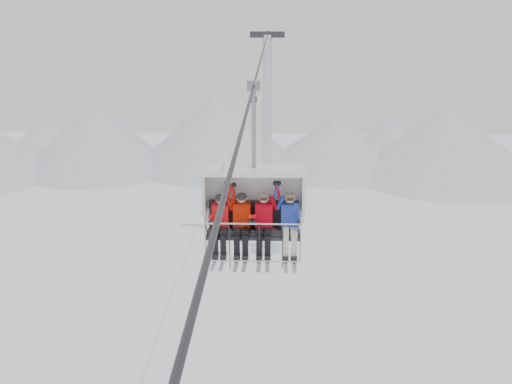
{
  "coord_description": "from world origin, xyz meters",
  "views": [
    {
      "loc": [
        0.47,
        -15.86,
        15.05
      ],
      "look_at": [
        0.0,
        0.0,
        10.36
      ],
      "focal_mm": 45.0,
      "sensor_mm": 36.0,
      "label": 1
    }
  ],
  "objects_px": {
    "skier_far_left": "(220,222)",
    "skier_center_right": "(264,222)",
    "skier_center_left": "(242,222)",
    "lift_tower_right": "(267,162)",
    "chairlift_carrier": "(254,199)",
    "skier_far_right": "(290,222)"
  },
  "relations": [
    {
      "from": "skier_center_left",
      "to": "skier_far_right",
      "type": "relative_size",
      "value": 1.0
    },
    {
      "from": "skier_center_right",
      "to": "chairlift_carrier",
      "type": "bearing_deg",
      "value": 127.8
    },
    {
      "from": "skier_center_right",
      "to": "skier_center_left",
      "type": "bearing_deg",
      "value": 180.0
    },
    {
      "from": "skier_far_left",
      "to": "skier_center_left",
      "type": "relative_size",
      "value": 1.0
    },
    {
      "from": "lift_tower_right",
      "to": "skier_center_right",
      "type": "height_order",
      "value": "lift_tower_right"
    },
    {
      "from": "skier_far_left",
      "to": "skier_center_left",
      "type": "distance_m",
      "value": 0.5
    },
    {
      "from": "skier_far_right",
      "to": "skier_center_left",
      "type": "bearing_deg",
      "value": 180.0
    },
    {
      "from": "skier_center_left",
      "to": "skier_center_right",
      "type": "bearing_deg",
      "value": 0.0
    },
    {
      "from": "skier_far_left",
      "to": "skier_center_left",
      "type": "bearing_deg",
      "value": 0.6
    },
    {
      "from": "skier_far_left",
      "to": "skier_center_left",
      "type": "xyz_separation_m",
      "value": [
        0.5,
        0.01,
        0.02
      ]
    },
    {
      "from": "skier_center_right",
      "to": "skier_far_right",
      "type": "distance_m",
      "value": 0.6
    },
    {
      "from": "lift_tower_right",
      "to": "skier_center_left",
      "type": "relative_size",
      "value": 7.99
    },
    {
      "from": "skier_far_left",
      "to": "skier_center_right",
      "type": "relative_size",
      "value": 1.0
    },
    {
      "from": "chairlift_carrier",
      "to": "skier_center_left",
      "type": "xyz_separation_m",
      "value": [
        -0.28,
        -0.3,
        -0.47
      ]
    },
    {
      "from": "lift_tower_right",
      "to": "skier_center_right",
      "type": "relative_size",
      "value": 7.99
    },
    {
      "from": "skier_center_right",
      "to": "skier_far_right",
      "type": "height_order",
      "value": "same"
    },
    {
      "from": "chairlift_carrier",
      "to": "skier_far_left",
      "type": "height_order",
      "value": "chairlift_carrier"
    },
    {
      "from": "chairlift_carrier",
      "to": "skier_far_left",
      "type": "distance_m",
      "value": 0.96
    },
    {
      "from": "skier_center_left",
      "to": "skier_center_right",
      "type": "relative_size",
      "value": 1.0
    },
    {
      "from": "skier_center_right",
      "to": "skier_far_right",
      "type": "xyz_separation_m",
      "value": [
        0.6,
        0.0,
        0.0
      ]
    },
    {
      "from": "skier_far_left",
      "to": "skier_center_right",
      "type": "distance_m",
      "value": 1.01
    },
    {
      "from": "skier_center_left",
      "to": "chairlift_carrier",
      "type": "bearing_deg",
      "value": 47.86
    }
  ]
}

